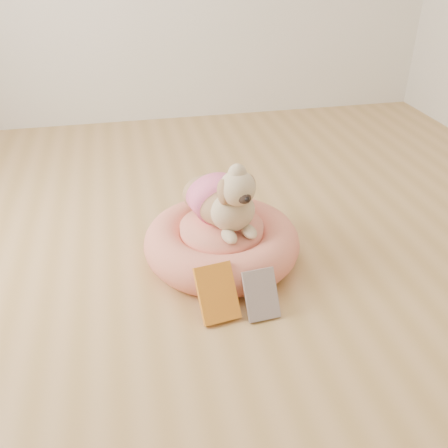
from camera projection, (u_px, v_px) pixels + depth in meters
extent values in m
plane|color=#B3874A|center=(248.00, 288.00, 2.14)|extent=(4.50, 4.50, 0.00)
cylinder|color=#F16F5E|center=(222.00, 248.00, 2.30)|extent=(0.52, 0.52, 0.11)
torus|color=#F16F5E|center=(222.00, 242.00, 2.28)|extent=(0.71, 0.71, 0.18)
cylinder|color=#F16F5E|center=(222.00, 234.00, 2.26)|extent=(0.38, 0.38, 0.10)
cube|color=gold|center=(217.00, 293.00, 1.95)|extent=(0.17, 0.18, 0.20)
cube|color=white|center=(261.00, 295.00, 1.96)|extent=(0.14, 0.13, 0.18)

